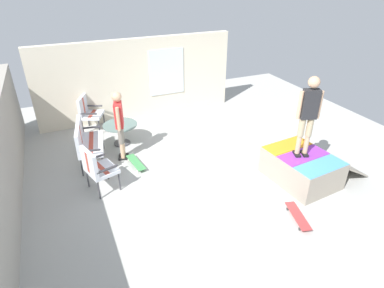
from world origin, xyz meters
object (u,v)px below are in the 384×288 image
(person_watching, at_px, (119,121))
(patio_chair_by_wall, at_px, (96,166))
(patio_chair_near_house, at_px, (88,111))
(person_skater, at_px, (309,111))
(patio_bench, at_px, (86,140))
(skateboard_spare, at_px, (298,216))
(skate_ramp, at_px, (302,167))
(patio_table, at_px, (121,130))
(skateboard_by_bench, at_px, (136,162))

(person_watching, bearing_deg, patio_chair_by_wall, 145.45)
(patio_chair_near_house, bearing_deg, person_skater, -138.67)
(patio_bench, bearing_deg, patio_chair_near_house, -9.27)
(person_skater, relative_size, skateboard_spare, 2.11)
(skateboard_spare, bearing_deg, patio_bench, 42.07)
(skate_ramp, bearing_deg, patio_chair_by_wall, 71.90)
(skate_ramp, height_order, patio_table, skate_ramp)
(person_skater, bearing_deg, skateboard_spare, 141.88)
(patio_chair_by_wall, xyz_separation_m, patio_table, (1.87, -0.91, -0.21))
(skate_ramp, relative_size, patio_chair_near_house, 2.09)
(skateboard_by_bench, relative_size, skateboard_spare, 0.99)
(patio_chair_by_wall, bearing_deg, skateboard_spare, -126.36)
(patio_table, bearing_deg, skate_ramp, -134.48)
(skate_ramp, height_order, patio_bench, patio_bench)
(skate_ramp, distance_m, skateboard_by_bench, 3.84)
(patio_bench, bearing_deg, person_watching, -99.52)
(patio_chair_near_house, distance_m, person_skater, 5.97)
(patio_table, xyz_separation_m, person_watching, (-0.74, 0.13, 0.61))
(person_watching, distance_m, skateboard_spare, 4.45)
(patio_chair_by_wall, distance_m, person_skater, 4.47)
(person_watching, bearing_deg, skate_ramp, -126.07)
(skateboard_by_bench, bearing_deg, skateboard_spare, -142.94)
(skateboard_by_bench, bearing_deg, person_skater, -122.35)
(person_skater, xyz_separation_m, skateboard_by_bench, (2.00, 3.16, -1.58))
(patio_table, bearing_deg, skateboard_spare, -151.02)
(patio_chair_near_house, relative_size, skateboard_spare, 1.24)
(skateboard_by_bench, xyz_separation_m, skateboard_spare, (-3.07, -2.32, 0.00))
(patio_chair_by_wall, bearing_deg, skate_ramp, -108.10)
(patio_chair_near_house, xyz_separation_m, skateboard_by_bench, (-2.41, -0.72, -0.53))
(patio_bench, distance_m, patio_chair_by_wall, 1.27)
(patio_chair_by_wall, bearing_deg, person_watching, -34.55)
(patio_bench, relative_size, patio_chair_near_house, 1.30)
(patio_bench, relative_size, patio_table, 1.47)
(skate_ramp, distance_m, patio_chair_by_wall, 4.46)
(patio_bench, bearing_deg, patio_chair_by_wall, -178.18)
(patio_chair_near_house, height_order, patio_table, patio_chair_near_house)
(patio_chair_near_house, bearing_deg, patio_table, -150.90)
(skate_ramp, height_order, patio_chair_near_house, patio_chair_near_house)
(skateboard_spare, bearing_deg, skate_ramp, -41.91)
(skate_ramp, relative_size, person_watching, 1.23)
(skateboard_spare, bearing_deg, skateboard_by_bench, 37.06)
(patio_chair_near_house, xyz_separation_m, person_watching, (-1.93, -0.53, 0.40))
(patio_table, distance_m, skateboard_by_bench, 1.27)
(patio_bench, distance_m, skateboard_by_bench, 1.30)
(skate_ramp, height_order, skateboard_by_bench, skate_ramp)
(person_watching, bearing_deg, person_skater, -126.52)
(patio_table, bearing_deg, person_skater, -135.06)
(patio_chair_by_wall, distance_m, person_watching, 1.43)
(patio_chair_by_wall, height_order, skateboard_spare, patio_chair_by_wall)
(patio_chair_by_wall, relative_size, skateboard_spare, 1.24)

